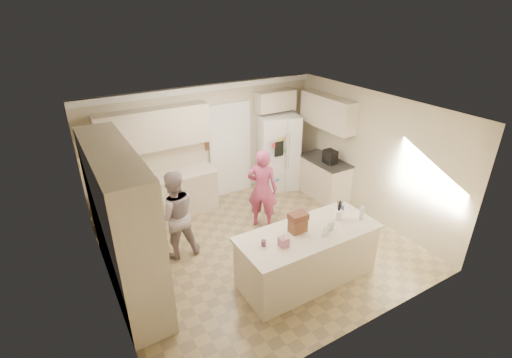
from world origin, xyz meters
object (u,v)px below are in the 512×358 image
refrigerator (278,152)px  dollhouse_body (298,225)px  island_base (307,257)px  teen_boy (174,215)px  tissue_box (284,242)px  utensil_crock (339,215)px  coffee_maker (330,157)px  teen_girl (262,189)px

refrigerator → dollhouse_body: (-1.61, -2.96, 0.14)m
island_base → teen_boy: size_ratio=1.34×
tissue_box → utensil_crock: bearing=7.1°
coffee_maker → island_base: 2.87m
refrigerator → island_base: size_ratio=0.82×
dollhouse_body → tissue_box: bearing=-153.4°
refrigerator → teen_girl: refrigerator is taller
tissue_box → dollhouse_body: bearing=26.6°
refrigerator → teen_girl: bearing=-117.4°
teen_boy → utensil_crock: bearing=148.3°
refrigerator → coffee_maker: refrigerator is taller
teen_boy → teen_girl: (1.81, 0.05, 0.00)m
teen_girl → dollhouse_body: bearing=120.2°
utensil_crock → teen_boy: bearing=143.4°
teen_girl → tissue_box: bearing=110.3°
refrigerator → utensil_crock: size_ratio=12.00×
refrigerator → island_base: refrigerator is taller
refrigerator → teen_boy: size_ratio=1.10×
tissue_box → teen_boy: bearing=119.7°
teen_boy → teen_girl: teen_girl is taller
island_base → tissue_box: 0.79m
coffee_maker → teen_girl: bearing=-175.5°
island_base → coffee_maker: bearing=42.8°
coffee_maker → teen_girl: (-1.82, -0.14, -0.25)m
island_base → utensil_crock: utensil_crock is taller
tissue_box → dollhouse_body: dollhouse_body is taller
coffee_maker → island_base: bearing=-137.2°
coffee_maker → teen_boy: bearing=-177.0°
utensil_crock → dollhouse_body: dollhouse_body is taller
island_base → teen_boy: teen_boy is taller
refrigerator → teen_girl: (-1.23, -1.30, -0.08)m
dollhouse_body → coffee_maker: bearing=39.3°
island_base → tissue_box: (-0.55, -0.10, 0.56)m
teen_girl → teen_boy: bearing=44.5°
refrigerator → island_base: 3.42m
teen_boy → dollhouse_body: bearing=136.6°
dollhouse_body → teen_girl: (0.38, 1.66, -0.21)m
coffee_maker → dollhouse_body: bearing=-140.7°
coffee_maker → teen_boy: (-3.63, -0.19, -0.25)m
coffee_maker → utensil_crock: (-1.40, -1.85, -0.07)m
island_base → teen_boy: 2.36m
tissue_box → island_base: bearing=10.3°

